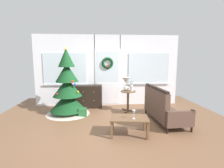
{
  "coord_description": "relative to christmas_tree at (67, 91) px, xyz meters",
  "views": [
    {
      "loc": [
        -0.31,
        -4.1,
        1.68
      ],
      "look_at": [
        0.05,
        0.55,
        1.0
      ],
      "focal_mm": 27.15,
      "sensor_mm": 36.0,
      "label": 1
    }
  ],
  "objects": [
    {
      "name": "back_wall_with_door",
      "position": [
        1.28,
        0.99,
        0.55
      ],
      "size": [
        5.2,
        0.19,
        2.55
      ],
      "color": "white",
      "rests_on": "ground"
    },
    {
      "name": "gift_box",
      "position": [
        0.47,
        -0.26,
        -0.61
      ],
      "size": [
        0.23,
        0.21,
        0.23
      ],
      "primitive_type": "cube",
      "color": "#266633",
      "rests_on": "ground"
    },
    {
      "name": "ground_plane",
      "position": [
        1.28,
        -1.09,
        -0.73
      ],
      "size": [
        6.76,
        6.76,
        0.0
      ],
      "primitive_type": "plane",
      "color": "brown"
    },
    {
      "name": "side_table",
      "position": [
        1.9,
        0.11,
        -0.25
      ],
      "size": [
        0.5,
        0.48,
        0.67
      ],
      "color": "brown",
      "rests_on": "ground"
    },
    {
      "name": "dresser_cabinet",
      "position": [
        0.61,
        0.7,
        -0.34
      ],
      "size": [
        0.91,
        0.47,
        0.78
      ],
      "color": "black",
      "rests_on": "ground"
    },
    {
      "name": "christmas_tree",
      "position": [
        0.0,
        0.0,
        0.0
      ],
      "size": [
        1.33,
        1.33,
        2.09
      ],
      "color": "#4C331E",
      "rests_on": "ground"
    },
    {
      "name": "settee_sofa",
      "position": [
        2.66,
        -0.88,
        -0.35
      ],
      "size": [
        0.8,
        1.65,
        0.96
      ],
      "color": "black",
      "rests_on": "ground"
    },
    {
      "name": "table_lamp",
      "position": [
        1.84,
        0.15,
        0.23
      ],
      "size": [
        0.28,
        0.28,
        0.44
      ],
      "color": "silver",
      "rests_on": "side_table"
    },
    {
      "name": "flower_vase",
      "position": [
        2.0,
        0.05,
        0.06
      ],
      "size": [
        0.11,
        0.1,
        0.35
      ],
      "color": "beige",
      "rests_on": "side_table"
    },
    {
      "name": "wine_glass",
      "position": [
        1.72,
        -1.72,
        -0.18
      ],
      "size": [
        0.08,
        0.08,
        0.2
      ],
      "color": "silver",
      "rests_on": "coffee_table"
    },
    {
      "name": "coffee_table",
      "position": [
        1.63,
        -1.62,
        -0.38
      ],
      "size": [
        0.89,
        0.61,
        0.4
      ],
      "color": "brown",
      "rests_on": "ground"
    }
  ]
}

